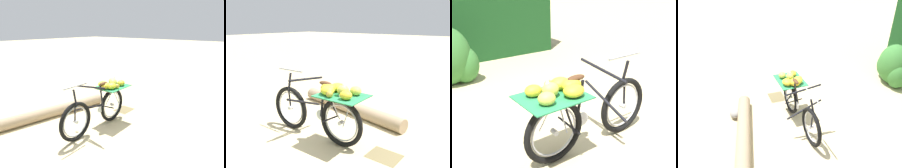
{
  "view_description": "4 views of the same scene",
  "coord_description": "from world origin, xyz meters",
  "views": [
    {
      "loc": [
        2.61,
        2.4,
        2.0
      ],
      "look_at": [
        -0.71,
        -0.39,
        0.77
      ],
      "focal_mm": 32.3,
      "sensor_mm": 36.0,
      "label": 1
    },
    {
      "loc": [
        -2.47,
        2.27,
        1.77
      ],
      "look_at": [
        -0.54,
        -0.19,
        0.95
      ],
      "focal_mm": 38.22,
      "sensor_mm": 36.0,
      "label": 2
    },
    {
      "loc": [
        -1.88,
        -2.33,
        1.9
      ],
      "look_at": [
        -0.48,
        -0.34,
        0.93
      ],
      "focal_mm": 43.89,
      "sensor_mm": 36.0,
      "label": 3
    },
    {
      "loc": [
        3.38,
        -1.62,
        3.09
      ],
      "look_at": [
        -0.46,
        -0.28,
        0.74
      ],
      "focal_mm": 36.58,
      "sensor_mm": 36.0,
      "label": 4
    }
  ],
  "objects": [
    {
      "name": "ground_plane",
      "position": [
        0.0,
        0.0,
        0.0
      ],
      "size": [
        60.0,
        60.0,
        0.0
      ],
      "primitive_type": "plane",
      "color": "#C6B284"
    },
    {
      "name": "bicycle",
      "position": [
        -0.17,
        -0.23,
        0.52
      ],
      "size": [
        1.78,
        0.71,
        1.03
      ],
      "rotation": [
        0.0,
        0.0,
        0.03
      ],
      "color": "black",
      "rests_on": "ground_plane"
    },
    {
      "name": "fallen_log",
      "position": [
        0.14,
        -1.4,
        0.13
      ],
      "size": [
        2.54,
        0.69,
        0.25
      ],
      "primitive_type": "cylinder",
      "rotation": [
        0.0,
        1.57,
        -0.17
      ],
      "color": "#9E8466",
      "rests_on": "ground_plane"
    },
    {
      "name": "path_stone",
      "position": [
        -0.72,
        -1.44,
        0.09
      ],
      "size": [
        0.29,
        0.24,
        0.18
      ],
      "primitive_type": "ellipsoid",
      "color": "gray",
      "rests_on": "ground_plane"
    },
    {
      "name": "leaf_litter_patch",
      "position": [
        -1.18,
        -0.38,
        0.0
      ],
      "size": [
        0.44,
        0.36,
        0.01
      ],
      "primitive_type": "cube",
      "color": "olive",
      "rests_on": "ground_plane"
    }
  ]
}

